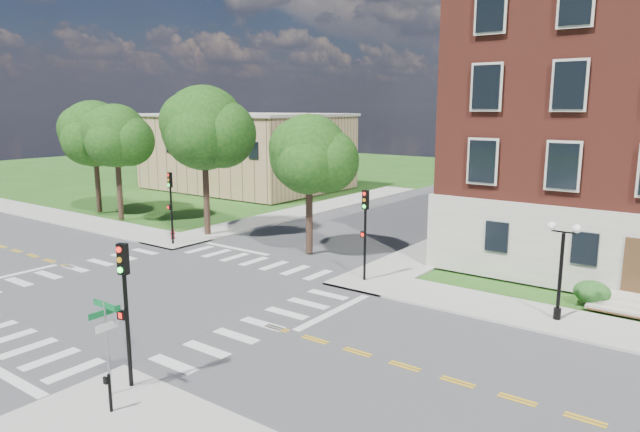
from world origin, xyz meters
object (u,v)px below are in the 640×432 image
Objects in this scene: traffic_signal_se at (125,297)px; traffic_signal_ne at (365,223)px; twin_lamp_west at (561,265)px; fire_hydrant at (173,234)px; push_button_post at (109,391)px; traffic_signal_nw at (171,198)px; street_sign_pole at (106,330)px.

traffic_signal_se is 14.45m from traffic_signal_ne.
traffic_signal_se and traffic_signal_ne have the same top height.
traffic_signal_se is 17.52m from twin_lamp_west.
fire_hydrant is (-25.50, 0.16, -2.06)m from twin_lamp_west.
fire_hydrant is at bearing 178.97° from traffic_signal_ne.
fire_hydrant is at bearing 136.99° from traffic_signal_se.
push_button_post reaches higher than fire_hydrant.
traffic_signal_ne reaches higher than push_button_post.
traffic_signal_nw is 20.67m from street_sign_pole.
twin_lamp_west is 3.53× the size of push_button_post.
traffic_signal_se is 21.77m from fire_hydrant.
traffic_signal_se is at bearing -43.01° from fire_hydrant.
traffic_signal_ne is (0.01, 14.45, 0.00)m from traffic_signal_se.
traffic_signal_ne is 16.01m from push_button_post.
traffic_signal_nw is 3.09m from fire_hydrant.
street_sign_pole is at bearing -44.44° from fire_hydrant.
push_button_post is at bearing -118.96° from twin_lamp_west.
traffic_signal_nw is 1.13× the size of twin_lamp_west.
traffic_signal_se reaches higher than fire_hydrant.
traffic_signal_ne is at bearing 89.98° from traffic_signal_se.
traffic_signal_nw is 24.40m from twin_lamp_west.
push_button_post is (0.89, -15.80, -2.39)m from traffic_signal_ne.
traffic_signal_nw is at bearing -177.48° from traffic_signal_ne.
traffic_signal_ne reaches higher than twin_lamp_west.
twin_lamp_west is (24.38, 0.77, -0.66)m from traffic_signal_nw.
traffic_signal_se is 6.40× the size of fire_hydrant.
traffic_signal_se reaches higher than street_sign_pole.
traffic_signal_se is 20.14m from traffic_signal_nw.
traffic_signal_ne is at bearing 89.93° from street_sign_pole.
twin_lamp_west is 18.14m from street_sign_pole.
fire_hydrant is at bearing 179.64° from twin_lamp_west.
traffic_signal_nw is 6.40× the size of fire_hydrant.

